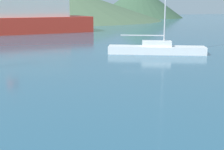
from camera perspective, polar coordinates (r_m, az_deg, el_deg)
sailboat_middle at (r=26.74m, az=8.16°, el=4.88°), size 7.80×5.50×10.80m
ferry_distant at (r=48.74m, az=-18.50°, el=10.59°), size 24.13×8.22×8.05m
hill_east at (r=88.84m, az=-9.12°, el=12.77°), size 54.67×54.67×9.02m
hill_far_east at (r=107.62m, az=4.91°, el=13.22°), size 29.52×29.52×10.52m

